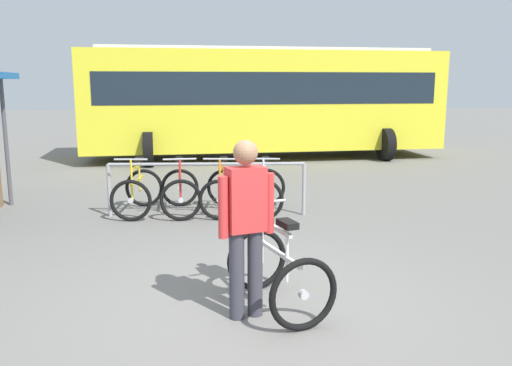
{
  "coord_description": "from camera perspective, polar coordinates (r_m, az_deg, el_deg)",
  "views": [
    {
      "loc": [
        -0.39,
        -4.78,
        2.12
      ],
      "look_at": [
        0.11,
        1.18,
        1.0
      ],
      "focal_mm": 37.26,
      "sensor_mm": 36.0,
      "label": 1
    }
  ],
  "objects": [
    {
      "name": "bus_distant",
      "position": [
        15.4,
        0.78,
        9.21
      ],
      "size": [
        10.18,
        3.98,
        3.08
      ],
      "color": "yellow",
      "rests_on": "ground"
    },
    {
      "name": "ground_plane",
      "position": [
        5.24,
        -0.13,
        -13.25
      ],
      "size": [
        80.0,
        80.0,
        0.0
      ],
      "primitive_type": "plane",
      "color": "slate"
    },
    {
      "name": "racked_bike_white",
      "position": [
        8.82,
        0.94,
        -0.85
      ],
      "size": [
        0.83,
        1.21,
        0.98
      ],
      "color": "black",
      "rests_on": "ground"
    },
    {
      "name": "person_with_featured_bike",
      "position": [
        4.76,
        -1.09,
        -4.14
      ],
      "size": [
        0.51,
        0.3,
        1.64
      ],
      "color": "#383842",
      "rests_on": "ground"
    },
    {
      "name": "racked_bike_red",
      "position": [
        8.86,
        -8.13,
        -0.9
      ],
      "size": [
        0.74,
        1.15,
        0.97
      ],
      "color": "black",
      "rests_on": "ground"
    },
    {
      "name": "racked_bike_yellow",
      "position": [
        8.97,
        -12.59,
        -0.91
      ],
      "size": [
        0.75,
        1.15,
        0.97
      ],
      "color": "black",
      "rests_on": "ground"
    },
    {
      "name": "bike_rack_rail",
      "position": [
        8.59,
        -5.3,
        0.82
      ],
      "size": [
        3.21,
        0.23,
        0.88
      ],
      "color": "#99999E",
      "rests_on": "ground"
    },
    {
      "name": "racked_bike_orange",
      "position": [
        8.81,
        -3.61,
        -0.87
      ],
      "size": [
        0.79,
        1.18,
        0.97
      ],
      "color": "black",
      "rests_on": "ground"
    },
    {
      "name": "featured_bicycle",
      "position": [
        5.17,
        1.81,
        -7.82
      ],
      "size": [
        0.97,
        1.26,
        1.09
      ],
      "color": "black",
      "rests_on": "ground"
    }
  ]
}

